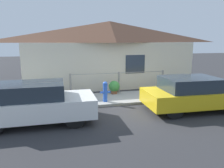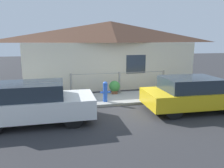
{
  "view_description": "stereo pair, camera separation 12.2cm",
  "coord_description": "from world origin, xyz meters",
  "px_view_note": "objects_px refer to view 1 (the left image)",
  "views": [
    {
      "loc": [
        -2.9,
        -8.52,
        2.77
      ],
      "look_at": [
        -0.75,
        0.3,
        0.9
      ],
      "focal_mm": 35.0,
      "sensor_mm": 36.0,
      "label": 1
    },
    {
      "loc": [
        -2.79,
        -8.55,
        2.77
      ],
      "look_at": [
        -0.75,
        0.3,
        0.9
      ],
      "focal_mm": 35.0,
      "sensor_mm": 36.0,
      "label": 2
    }
  ],
  "objects_px": {
    "car_left": "(35,103)",
    "potted_plant_by_fence": "(54,93)",
    "car_right": "(192,93)",
    "potted_plant_near_hydrant": "(114,87)",
    "fire_hydrant": "(105,91)"
  },
  "relations": [
    {
      "from": "car_left",
      "to": "potted_plant_by_fence",
      "type": "xyz_separation_m",
      "value": [
        0.56,
        2.31,
        -0.26
      ]
    },
    {
      "from": "potted_plant_near_hydrant",
      "to": "car_left",
      "type": "bearing_deg",
      "value": -139.96
    },
    {
      "from": "potted_plant_by_fence",
      "to": "potted_plant_near_hydrant",
      "type": "bearing_deg",
      "value": 11.25
    },
    {
      "from": "car_right",
      "to": "potted_plant_near_hydrant",
      "type": "distance_m",
      "value": 3.77
    },
    {
      "from": "fire_hydrant",
      "to": "potted_plant_by_fence",
      "type": "bearing_deg",
      "value": 162.26
    },
    {
      "from": "potted_plant_by_fence",
      "to": "fire_hydrant",
      "type": "bearing_deg",
      "value": -17.74
    },
    {
      "from": "car_right",
      "to": "fire_hydrant",
      "type": "bearing_deg",
      "value": 154.61
    },
    {
      "from": "car_left",
      "to": "car_right",
      "type": "bearing_deg",
      "value": 0.1
    },
    {
      "from": "car_right",
      "to": "potted_plant_near_hydrant",
      "type": "relative_size",
      "value": 5.93
    },
    {
      "from": "car_right",
      "to": "potted_plant_by_fence",
      "type": "bearing_deg",
      "value": 158.34
    },
    {
      "from": "fire_hydrant",
      "to": "potted_plant_near_hydrant",
      "type": "relative_size",
      "value": 1.36
    },
    {
      "from": "car_right",
      "to": "potted_plant_near_hydrant",
      "type": "bearing_deg",
      "value": 131.94
    },
    {
      "from": "car_left",
      "to": "fire_hydrant",
      "type": "relative_size",
      "value": 4.34
    },
    {
      "from": "car_left",
      "to": "car_right",
      "type": "height_order",
      "value": "car_left"
    },
    {
      "from": "car_left",
      "to": "potted_plant_by_fence",
      "type": "relative_size",
      "value": 6.25
    }
  ]
}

